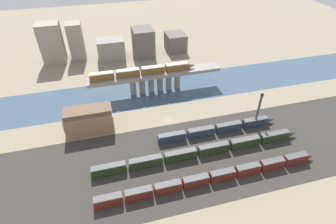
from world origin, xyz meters
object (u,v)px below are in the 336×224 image
(train_yard_near, at_px, (212,177))
(signal_tower, at_px, (258,110))
(train_on_bridge, at_px, (144,71))
(train_yard_far, at_px, (218,129))
(warehouse_building, at_px, (89,120))
(train_yard_mid, at_px, (200,151))

(train_yard_near, distance_m, signal_tower, 37.71)
(train_on_bridge, bearing_deg, train_yard_far, -58.35)
(train_yard_near, bearing_deg, warehouse_building, 135.10)
(train_yard_far, distance_m, signal_tower, 18.36)
(train_on_bridge, height_order, train_yard_mid, train_on_bridge)
(signal_tower, bearing_deg, train_yard_near, -142.31)
(train_yard_mid, bearing_deg, train_yard_far, 41.75)
(warehouse_building, bearing_deg, train_yard_mid, -33.66)
(train_on_bridge, xyz_separation_m, train_yard_mid, (11.98, -48.60, -10.31))
(train_yard_far, bearing_deg, train_yard_mid, -138.25)
(train_yard_far, bearing_deg, warehouse_building, 162.64)
(train_yard_far, xyz_separation_m, warehouse_building, (-51.15, 15.99, 3.16))
(warehouse_building, bearing_deg, train_yard_near, -44.90)
(train_on_bridge, xyz_separation_m, train_yard_far, (23.58, -38.25, -10.42))
(train_yard_near, distance_m, train_yard_far, 25.88)
(warehouse_building, bearing_deg, signal_tower, -13.24)
(train_yard_mid, height_order, signal_tower, signal_tower)
(train_yard_mid, bearing_deg, train_yard_near, -92.69)
(train_on_bridge, distance_m, train_yard_near, 62.99)
(train_on_bridge, distance_m, signal_tower, 56.16)
(train_yard_near, relative_size, train_yard_mid, 0.97)
(train_yard_near, bearing_deg, train_yard_far, 61.92)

